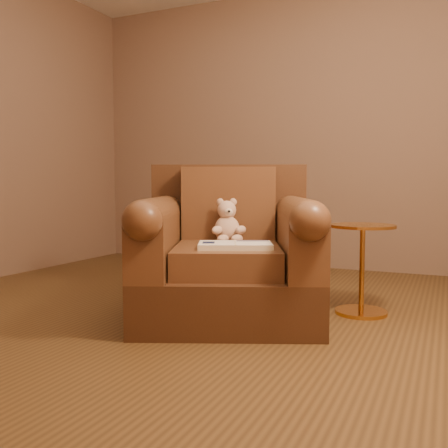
% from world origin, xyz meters
% --- Properties ---
extents(floor, '(4.00, 4.00, 0.00)m').
position_xyz_m(floor, '(0.00, 0.00, 0.00)').
color(floor, brown).
rests_on(floor, ground).
extents(room, '(4.02, 4.02, 2.71)m').
position_xyz_m(room, '(0.00, 0.00, 1.71)').
color(room, '#81634F').
rests_on(room, ground).
extents(armchair, '(1.36, 1.33, 0.95)m').
position_xyz_m(armchair, '(0.35, -0.02, 0.37)').
color(armchair, '#442816').
rests_on(armchair, floor).
extents(teddy_bear, '(0.21, 0.23, 0.28)m').
position_xyz_m(teddy_bear, '(0.31, 0.06, 0.56)').
color(teddy_bear, '#D7AF97').
rests_on(teddy_bear, armchair).
extents(guidebook, '(0.48, 0.40, 0.03)m').
position_xyz_m(guidebook, '(0.48, -0.22, 0.47)').
color(guidebook, beige).
rests_on(guidebook, armchair).
extents(side_table, '(0.40, 0.40, 0.56)m').
position_xyz_m(side_table, '(1.09, 0.36, 0.30)').
color(side_table, gold).
rests_on(side_table, floor).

